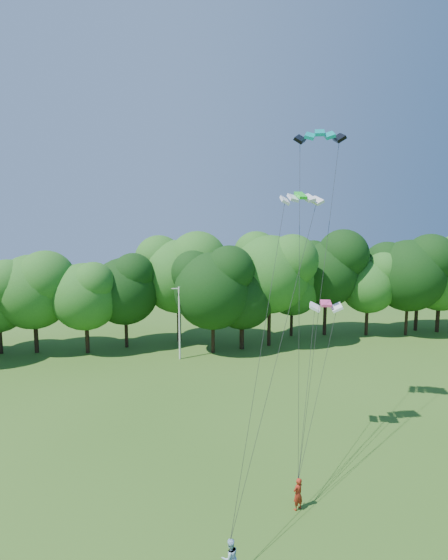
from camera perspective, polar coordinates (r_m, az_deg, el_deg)
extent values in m
cylinder|color=silver|center=(45.81, -5.84, -5.64)|extent=(0.19, 0.19, 7.70)
cube|color=silver|center=(45.10, -5.90, -1.11)|extent=(1.53, 0.34, 0.08)
imported|color=#9E2714|center=(24.64, 9.62, -25.83)|extent=(0.73, 0.64, 1.68)
imported|color=#ABD1ED|center=(21.15, 0.79, -32.46)|extent=(0.86, 0.73, 1.55)
cube|color=#05998F|center=(29.87, 12.39, 18.27)|extent=(3.34, 2.37, 0.67)
cube|color=#21DF26|center=(25.86, 9.99, 10.82)|extent=(2.40, 1.12, 0.50)
cube|color=#EE4281|center=(28.23, 13.15, -2.99)|extent=(2.23, 1.57, 0.31)
cylinder|color=black|center=(49.61, 2.34, -6.75)|extent=(0.43, 0.43, 4.00)
ellipsoid|color=black|center=(48.56, 2.37, -0.72)|extent=(8.00, 8.00, 8.73)
cylinder|color=#342214|center=(63.05, 23.81, -4.25)|extent=(0.46, 0.46, 4.07)
ellipsoid|color=#26561A|center=(62.22, 24.08, 0.60)|extent=(8.14, 8.14, 8.88)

